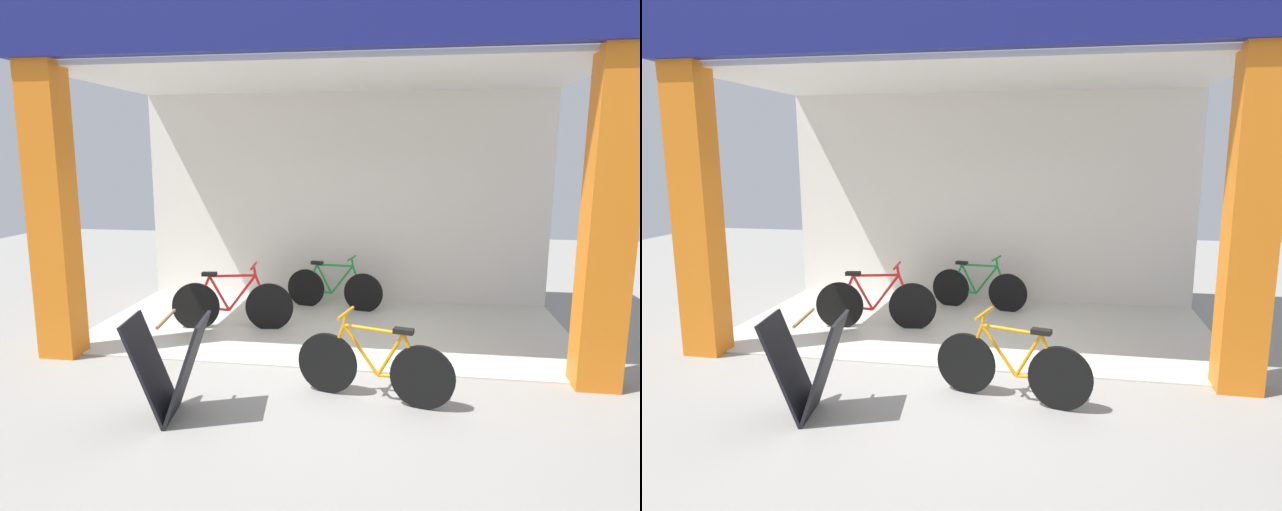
{
  "view_description": "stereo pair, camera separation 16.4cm",
  "coord_description": "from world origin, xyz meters",
  "views": [
    {
      "loc": [
        1.02,
        -5.71,
        2.36
      ],
      "look_at": [
        0.0,
        0.77,
        1.15
      ],
      "focal_mm": 30.86,
      "sensor_mm": 36.0,
      "label": 1
    },
    {
      "loc": [
        1.19,
        -5.69,
        2.36
      ],
      "look_at": [
        0.0,
        0.77,
        1.15
      ],
      "focal_mm": 30.86,
      "sensor_mm": 36.0,
      "label": 2
    }
  ],
  "objects": [
    {
      "name": "bicycle_inside_0",
      "position": [
        -0.05,
        2.42,
        0.33
      ],
      "size": [
        1.51,
        0.42,
        0.84
      ],
      "color": "black",
      "rests_on": "ground"
    },
    {
      "name": "ground_plane",
      "position": [
        0.0,
        0.0,
        0.0
      ],
      "size": [
        20.79,
        20.79,
        0.0
      ],
      "primitive_type": "plane",
      "color": "gray",
      "rests_on": "ground"
    },
    {
      "name": "sandwich_board_sign",
      "position": [
        -1.05,
        -1.32,
        0.47
      ],
      "size": [
        0.76,
        0.63,
        0.95
      ],
      "color": "black",
      "rests_on": "ground"
    },
    {
      "name": "shop_facade",
      "position": [
        0.0,
        1.7,
        2.17
      ],
      "size": [
        6.59,
        3.38,
        3.98
      ],
      "color": "beige",
      "rests_on": "ground"
    },
    {
      "name": "bicycle_parked_0",
      "position": [
        0.75,
        -0.68,
        0.35
      ],
      "size": [
        1.54,
        0.48,
        0.86
      ],
      "color": "black",
      "rests_on": "ground"
    },
    {
      "name": "bicycle_inside_1",
      "position": [
        -1.28,
        1.22,
        0.36
      ],
      "size": [
        1.65,
        0.45,
        0.91
      ],
      "color": "black",
      "rests_on": "ground"
    }
  ]
}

